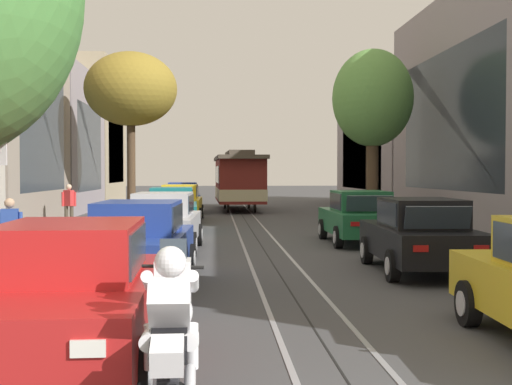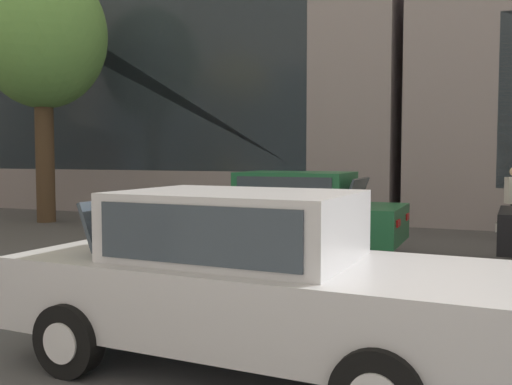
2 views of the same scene
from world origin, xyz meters
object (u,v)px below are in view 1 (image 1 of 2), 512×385
Objects in this scene: pedestrian_on_left_pavement at (69,203)px; parked_car_yellow_fifth_left at (180,202)px; parked_car_silver_mid_left at (163,222)px; parked_car_teal_fourth_left at (172,209)px; cable_car_trolley at (239,180)px; parked_car_red_near_left at (69,294)px; parked_car_blue_sixth_left at (183,197)px; parked_car_black_second_right at (420,235)px; motorcycle_with_rider at (171,335)px; pedestrian_crossing_far at (10,230)px; parked_car_green_mid_right at (359,217)px; street_tree_kerb_left_second at (131,90)px; street_tree_kerb_right_second at (373,99)px; parked_car_blue_second_left at (138,243)px.

parked_car_yellow_fifth_left is at bearing 44.90° from pedestrian_on_left_pavement.
parked_car_teal_fourth_left is (-0.16, 6.29, 0.00)m from parked_car_silver_mid_left.
parked_car_silver_mid_left is 19.62m from cable_car_trolley.
parked_car_red_near_left and parked_car_blue_sixth_left have the same top height.
parked_car_black_second_right is 15.48m from pedestrian_on_left_pavement.
pedestrian_crossing_far is at bearing 113.30° from motorcycle_with_rider.
parked_car_red_near_left is 13.89m from parked_car_green_mid_right.
parked_car_blue_sixth_left reaches higher than motorcycle_with_rider.
cable_car_trolley is (2.96, 30.37, 0.86)m from parked_car_red_near_left.
parked_car_teal_fourth_left is 10.30m from pedestrian_crossing_far.
parked_car_silver_mid_left and parked_car_teal_fourth_left have the same top height.
cable_car_trolley is at bearing 75.93° from pedestrian_crossing_far.
parked_car_green_mid_right is 0.60× the size of street_tree_kerb_left_second.
street_tree_kerb_right_second is at bearing 74.37° from parked_car_green_mid_right.
parked_car_green_mid_right is at bearing 50.84° from parked_car_blue_second_left.
pedestrian_on_left_pavement is at bearing 95.58° from pedestrian_crossing_far.
cable_car_trolley is (2.75, 19.41, 0.86)m from parked_car_silver_mid_left.
street_tree_kerb_left_second is at bearing 172.79° from street_tree_kerb_right_second.
parked_car_blue_second_left is 1.00× the size of parked_car_blue_sixth_left.
cable_car_trolley is at bearing 59.51° from street_tree_kerb_left_second.
parked_car_teal_fourth_left reaches higher than motorcycle_with_rider.
parked_car_black_second_right is at bearing -50.33° from pedestrian_on_left_pavement.
parked_car_blue_sixth_left is at bearing 90.97° from parked_car_silver_mid_left.
pedestrian_crossing_far is (-8.79, 0.69, 0.09)m from parked_car_black_second_right.
parked_car_yellow_fifth_left is 2.60× the size of pedestrian_on_left_pavement.
cable_car_trolley is 5.80× the size of pedestrian_crossing_far.
parked_car_blue_second_left is 2.27× the size of motorcycle_with_rider.
parked_car_red_near_left and parked_car_yellow_fifth_left have the same top height.
parked_car_teal_fourth_left is (0.06, 17.25, 0.00)m from parked_car_red_near_left.
parked_car_red_near_left is at bearing -91.54° from parked_car_blue_second_left.
parked_car_red_near_left and parked_car_teal_fourth_left have the same top height.
pedestrian_on_left_pavement is at bearing -110.69° from parked_car_blue_sixth_left.
parked_car_teal_fourth_left is at bearing 141.40° from parked_car_green_mid_right.
parked_car_yellow_fifth_left is 8.35m from cable_car_trolley.
parked_car_blue_sixth_left is (-0.09, 28.69, 0.00)m from parked_car_red_near_left.
street_tree_kerb_right_second is 17.83m from pedestrian_crossing_far.
pedestrian_crossing_far is (-4.05, 9.41, 0.07)m from motorcycle_with_rider.
parked_car_silver_mid_left is 1.00× the size of parked_car_black_second_right.
cable_car_trolley is 4.71× the size of motorcycle_with_rider.
parked_car_green_mid_right is at bearing 15.64° from parked_car_silver_mid_left.
parked_car_green_mid_right is at bearing -59.74° from parked_car_yellow_fifth_left.
pedestrian_crossing_far is (-3.02, -3.60, 0.09)m from parked_car_silver_mid_left.
parked_car_black_second_right is 5.89m from parked_car_green_mid_right.
parked_car_teal_fourth_left and parked_car_blue_sixth_left have the same top height.
parked_car_red_near_left and parked_car_black_second_right have the same top height.
pedestrian_crossing_far is (-2.90, -15.21, 0.09)m from parked_car_yellow_fifth_left.
pedestrian_crossing_far is (-0.84, -14.64, -4.76)m from street_tree_kerb_left_second.
parked_car_red_near_left and parked_car_green_mid_right have the same top height.
street_tree_kerb_right_second is (2.23, 14.04, 4.37)m from parked_car_black_second_right.
motorcycle_with_rider is (1.10, -7.51, 0.02)m from parked_car_blue_second_left.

